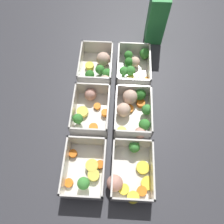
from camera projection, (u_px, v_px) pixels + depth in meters
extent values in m
plane|color=#38383D|center=(112.00, 115.00, 0.74)|extent=(4.00, 4.00, 0.00)
cube|color=silver|center=(97.00, 69.00, 0.82)|extent=(0.17, 0.12, 0.00)
cube|color=silver|center=(81.00, 64.00, 0.80)|extent=(0.17, 0.01, 0.06)
cube|color=silver|center=(111.00, 65.00, 0.80)|extent=(0.17, 0.01, 0.06)
cube|color=silver|center=(98.00, 48.00, 0.83)|extent=(0.01, 0.12, 0.06)
cube|color=silver|center=(94.00, 83.00, 0.76)|extent=(0.01, 0.12, 0.06)
cylinder|color=#49883F|center=(107.00, 77.00, 0.80)|extent=(0.01, 0.01, 0.01)
sphere|color=#388433|center=(107.00, 73.00, 0.78)|extent=(0.04, 0.04, 0.04)
cylinder|color=#407A37|center=(90.00, 78.00, 0.80)|extent=(0.01, 0.01, 0.01)
sphere|color=#2D7228|center=(90.00, 75.00, 0.78)|extent=(0.03, 0.03, 0.03)
cylinder|color=yellow|center=(90.00, 66.00, 0.82)|extent=(0.04, 0.04, 0.02)
sphere|color=beige|center=(103.00, 59.00, 0.81)|extent=(0.07, 0.07, 0.05)
cylinder|color=#49883F|center=(100.00, 73.00, 0.80)|extent=(0.01, 0.01, 0.01)
sphere|color=#388433|center=(100.00, 69.00, 0.79)|extent=(0.03, 0.03, 0.03)
sphere|color=beige|center=(105.00, 80.00, 0.77)|extent=(0.05, 0.05, 0.04)
cube|color=silver|center=(92.00, 114.00, 0.74)|extent=(0.17, 0.12, 0.00)
cube|color=silver|center=(74.00, 109.00, 0.71)|extent=(0.17, 0.01, 0.06)
cube|color=silver|center=(108.00, 111.00, 0.71)|extent=(0.17, 0.01, 0.06)
cube|color=silver|center=(93.00, 89.00, 0.75)|extent=(0.01, 0.12, 0.06)
cube|color=silver|center=(89.00, 133.00, 0.68)|extent=(0.01, 0.12, 0.06)
cylinder|color=#49883F|center=(79.00, 121.00, 0.71)|extent=(0.01, 0.01, 0.02)
sphere|color=#388433|center=(78.00, 119.00, 0.69)|extent=(0.03, 0.03, 0.03)
cylinder|color=orange|center=(93.00, 127.00, 0.71)|extent=(0.04, 0.04, 0.01)
sphere|color=tan|center=(90.00, 94.00, 0.75)|extent=(0.06, 0.06, 0.04)
cylinder|color=orange|center=(97.00, 106.00, 0.74)|extent=(0.03, 0.03, 0.01)
cylinder|color=orange|center=(105.00, 114.00, 0.73)|extent=(0.02, 0.02, 0.02)
cylinder|color=#DBC647|center=(82.00, 113.00, 0.73)|extent=(0.05, 0.05, 0.01)
cube|color=silver|center=(86.00, 170.00, 0.65)|extent=(0.17, 0.12, 0.00)
cube|color=silver|center=(65.00, 166.00, 0.63)|extent=(0.17, 0.01, 0.06)
cube|color=silver|center=(104.00, 169.00, 0.63)|extent=(0.17, 0.01, 0.06)
cube|color=silver|center=(88.00, 141.00, 0.66)|extent=(0.01, 0.12, 0.06)
cube|color=silver|center=(81.00, 197.00, 0.59)|extent=(0.01, 0.12, 0.06)
cylinder|color=#DBC647|center=(92.00, 166.00, 0.65)|extent=(0.05, 0.05, 0.02)
cylinder|color=orange|center=(69.00, 183.00, 0.63)|extent=(0.03, 0.03, 0.01)
cylinder|color=#519448|center=(84.00, 185.00, 0.62)|extent=(0.01, 0.01, 0.02)
sphere|color=#42933D|center=(83.00, 183.00, 0.60)|extent=(0.04, 0.04, 0.04)
cylinder|color=#DBC647|center=(94.00, 175.00, 0.64)|extent=(0.04, 0.04, 0.02)
cylinder|color=orange|center=(100.00, 165.00, 0.65)|extent=(0.03, 0.03, 0.01)
cylinder|color=orange|center=(73.00, 154.00, 0.67)|extent=(0.03, 0.03, 0.01)
cube|color=silver|center=(133.00, 71.00, 0.82)|extent=(0.17, 0.12, 0.00)
cube|color=silver|center=(118.00, 65.00, 0.79)|extent=(0.17, 0.01, 0.06)
cube|color=silver|center=(149.00, 66.00, 0.79)|extent=(0.17, 0.01, 0.06)
cube|color=silver|center=(134.00, 49.00, 0.83)|extent=(0.01, 0.12, 0.06)
cube|color=silver|center=(133.00, 84.00, 0.76)|extent=(0.01, 0.12, 0.06)
cylinder|color=orange|center=(146.00, 80.00, 0.79)|extent=(0.03, 0.03, 0.01)
cylinder|color=#407A37|center=(129.00, 65.00, 0.82)|extent=(0.01, 0.01, 0.01)
sphere|color=#2D7228|center=(129.00, 62.00, 0.81)|extent=(0.03, 0.03, 0.03)
sphere|color=beige|center=(135.00, 62.00, 0.81)|extent=(0.05, 0.05, 0.04)
cylinder|color=#DBC647|center=(131.00, 78.00, 0.79)|extent=(0.04, 0.04, 0.01)
cylinder|color=#49883F|center=(128.00, 59.00, 0.83)|extent=(0.01, 0.01, 0.01)
sphere|color=#388433|center=(128.00, 55.00, 0.82)|extent=(0.03, 0.03, 0.03)
cylinder|color=#DBC647|center=(138.00, 81.00, 0.79)|extent=(0.03, 0.03, 0.01)
cylinder|color=#519448|center=(124.00, 74.00, 0.80)|extent=(0.01, 0.01, 0.01)
sphere|color=#42933D|center=(124.00, 71.00, 0.78)|extent=(0.03, 0.03, 0.03)
cylinder|color=#49883F|center=(144.00, 57.00, 0.84)|extent=(0.01, 0.01, 0.01)
sphere|color=#388433|center=(145.00, 53.00, 0.82)|extent=(0.04, 0.04, 0.04)
cylinder|color=#519448|center=(130.00, 74.00, 0.80)|extent=(0.01, 0.01, 0.01)
sphere|color=#42933D|center=(131.00, 71.00, 0.79)|extent=(0.04, 0.04, 0.04)
cube|color=silver|center=(132.00, 116.00, 0.73)|extent=(0.17, 0.12, 0.00)
cube|color=silver|center=(116.00, 111.00, 0.71)|extent=(0.17, 0.01, 0.06)
cube|color=silver|center=(150.00, 113.00, 0.71)|extent=(0.17, 0.01, 0.06)
cube|color=silver|center=(133.00, 91.00, 0.74)|extent=(0.01, 0.12, 0.06)
cube|color=silver|center=(133.00, 135.00, 0.67)|extent=(0.01, 0.12, 0.06)
cylinder|color=orange|center=(141.00, 103.00, 0.75)|extent=(0.03, 0.03, 0.01)
cylinder|color=#DBC647|center=(122.00, 131.00, 0.70)|extent=(0.04, 0.04, 0.01)
sphere|color=beige|center=(130.00, 97.00, 0.74)|extent=(0.06, 0.06, 0.05)
cylinder|color=orange|center=(129.00, 109.00, 0.74)|extent=(0.03, 0.03, 0.01)
cylinder|color=#519448|center=(146.00, 112.00, 0.73)|extent=(0.01, 0.01, 0.01)
sphere|color=#42933D|center=(147.00, 110.00, 0.71)|extent=(0.03, 0.03, 0.03)
sphere|color=beige|center=(124.00, 110.00, 0.72)|extent=(0.07, 0.07, 0.05)
cylinder|color=#407A37|center=(140.00, 97.00, 0.76)|extent=(0.01, 0.01, 0.01)
sphere|color=#2D7228|center=(140.00, 94.00, 0.74)|extent=(0.04, 0.04, 0.04)
cylinder|color=#49883F|center=(144.00, 127.00, 0.70)|extent=(0.01, 0.01, 0.02)
sphere|color=#388433|center=(144.00, 125.00, 0.68)|extent=(0.04, 0.04, 0.04)
sphere|color=tan|center=(140.00, 133.00, 0.68)|extent=(0.04, 0.04, 0.04)
cube|color=silver|center=(132.00, 172.00, 0.65)|extent=(0.17, 0.12, 0.00)
cube|color=silver|center=(113.00, 169.00, 0.62)|extent=(0.17, 0.01, 0.06)
cube|color=silver|center=(152.00, 171.00, 0.62)|extent=(0.17, 0.01, 0.06)
cube|color=silver|center=(133.00, 143.00, 0.66)|extent=(0.01, 0.12, 0.06)
cube|color=silver|center=(132.00, 200.00, 0.59)|extent=(0.01, 0.12, 0.06)
sphere|color=tan|center=(115.00, 183.00, 0.61)|extent=(0.06, 0.06, 0.05)
cylinder|color=yellow|center=(148.00, 183.00, 0.63)|extent=(0.05, 0.05, 0.01)
cylinder|color=yellow|center=(124.00, 189.00, 0.62)|extent=(0.04, 0.04, 0.01)
cylinder|color=#519448|center=(134.00, 149.00, 0.67)|extent=(0.01, 0.01, 0.02)
sphere|color=#42933D|center=(134.00, 147.00, 0.65)|extent=(0.03, 0.03, 0.03)
cylinder|color=orange|center=(142.00, 191.00, 0.62)|extent=(0.03, 0.03, 0.01)
cylinder|color=yellow|center=(133.00, 197.00, 0.61)|extent=(0.04, 0.04, 0.02)
cylinder|color=yellow|center=(143.00, 168.00, 0.65)|extent=(0.04, 0.04, 0.01)
cube|color=green|center=(157.00, 19.00, 0.81)|extent=(0.07, 0.07, 0.19)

